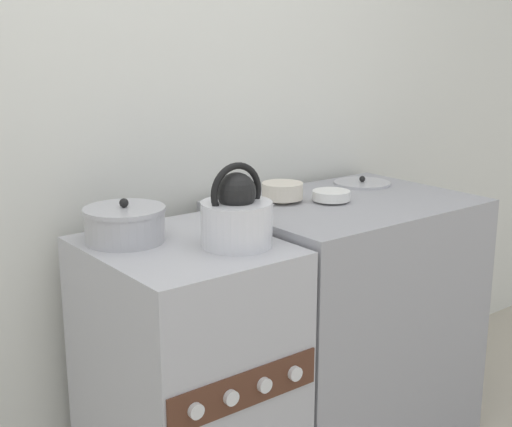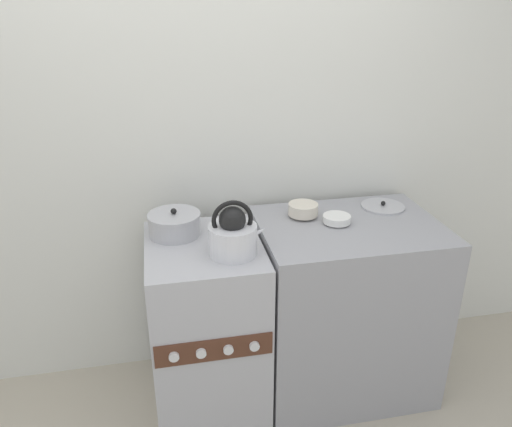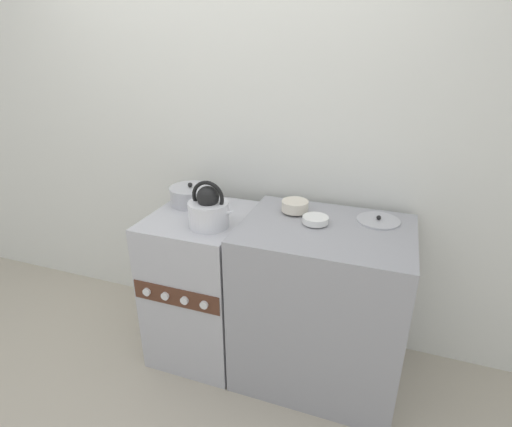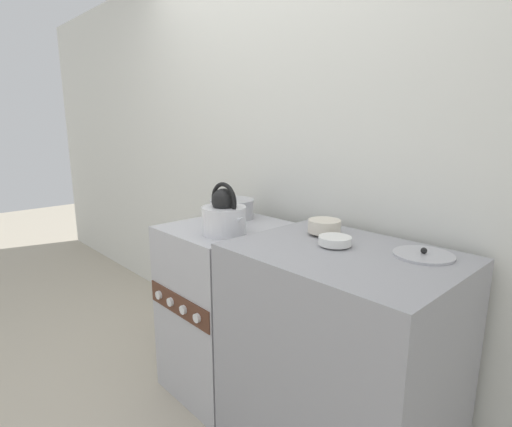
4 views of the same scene
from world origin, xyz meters
The scene contains 9 objects.
ground_plane centered at (0.00, 0.00, 0.00)m, with size 12.00×12.00×0.00m, color #B2A893.
wall_back centered at (0.00, 0.73, 1.25)m, with size 7.00×0.06×2.50m.
stove centered at (0.00, 0.31, 0.46)m, with size 0.53×0.64×0.92m.
counter centered at (0.72, 0.33, 0.47)m, with size 0.88×0.66×0.95m.
kettle centered at (0.12, 0.20, 1.01)m, with size 0.26×0.21×0.25m.
cooking_pot centered at (-0.12, 0.44, 0.97)m, with size 0.25×0.25×0.13m.
enamel_bowl centered at (0.52, 0.46, 0.99)m, with size 0.15×0.15×0.07m.
small_ceramic_bowl centered at (0.65, 0.35, 0.97)m, with size 0.13×0.13×0.04m.
loose_pot_lid centered at (0.96, 0.49, 0.95)m, with size 0.22×0.22×0.03m.
Camera 3 is at (1.00, -1.52, 1.82)m, focal length 28.00 mm.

